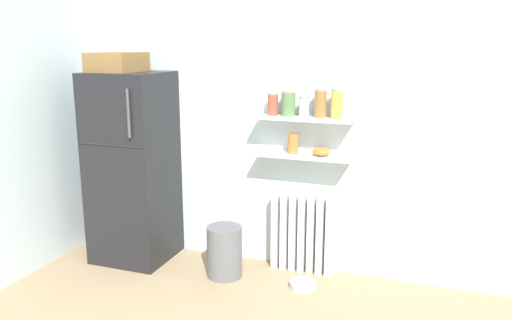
{
  "coord_description": "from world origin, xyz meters",
  "views": [
    {
      "loc": [
        1.07,
        -2.18,
        1.99
      ],
      "look_at": [
        -0.3,
        1.6,
        1.05
      ],
      "focal_mm": 35.95,
      "sensor_mm": 36.0,
      "label": 1
    }
  ],
  "objects_px": {
    "storage_jar_1": "(288,103)",
    "storage_jar_2": "(304,107)",
    "radiator": "(302,233)",
    "shelf_bowl": "(321,152)",
    "storage_jar_4": "(337,104)",
    "trash_bin": "(225,252)",
    "vase": "(293,144)",
    "refrigerator": "(132,164)",
    "storage_jar_0": "(273,104)",
    "storage_jar_3": "(320,103)",
    "pet_food_bowl": "(303,285)"
  },
  "relations": [
    {
      "from": "storage_jar_2",
      "to": "storage_jar_3",
      "type": "xyz_separation_m",
      "value": [
        0.14,
        0.0,
        0.03
      ]
    },
    {
      "from": "storage_jar_0",
      "to": "storage_jar_3",
      "type": "distance_m",
      "value": 0.41
    },
    {
      "from": "storage_jar_3",
      "to": "vase",
      "type": "bearing_deg",
      "value": -180.0
    },
    {
      "from": "storage_jar_2",
      "to": "shelf_bowl",
      "type": "xyz_separation_m",
      "value": [
        0.16,
        0.0,
        -0.36
      ]
    },
    {
      "from": "storage_jar_2",
      "to": "storage_jar_4",
      "type": "distance_m",
      "value": 0.27
    },
    {
      "from": "storage_jar_0",
      "to": "pet_food_bowl",
      "type": "xyz_separation_m",
      "value": [
        0.37,
        -0.29,
        -1.45
      ]
    },
    {
      "from": "storage_jar_1",
      "to": "pet_food_bowl",
      "type": "distance_m",
      "value": 1.5
    },
    {
      "from": "vase",
      "to": "storage_jar_3",
      "type": "bearing_deg",
      "value": 0.0
    },
    {
      "from": "refrigerator",
      "to": "storage_jar_2",
      "type": "distance_m",
      "value": 1.66
    },
    {
      "from": "storage_jar_4",
      "to": "shelf_bowl",
      "type": "distance_m",
      "value": 0.42
    },
    {
      "from": "refrigerator",
      "to": "storage_jar_1",
      "type": "relative_size",
      "value": 8.81
    },
    {
      "from": "storage_jar_1",
      "to": "vase",
      "type": "xyz_separation_m",
      "value": [
        0.05,
        -0.0,
        -0.34
      ]
    },
    {
      "from": "storage_jar_0",
      "to": "storage_jar_3",
      "type": "bearing_deg",
      "value": 0.0
    },
    {
      "from": "pet_food_bowl",
      "to": "shelf_bowl",
      "type": "bearing_deg",
      "value": 78.64
    },
    {
      "from": "storage_jar_4",
      "to": "trash_bin",
      "type": "xyz_separation_m",
      "value": [
        -0.87,
        -0.31,
        -1.27
      ]
    },
    {
      "from": "storage_jar_3",
      "to": "storage_jar_4",
      "type": "distance_m",
      "value": 0.14
    },
    {
      "from": "radiator",
      "to": "shelf_bowl",
      "type": "relative_size",
      "value": 4.54
    },
    {
      "from": "radiator",
      "to": "storage_jar_0",
      "type": "distance_m",
      "value": 1.16
    },
    {
      "from": "storage_jar_1",
      "to": "trash_bin",
      "type": "bearing_deg",
      "value": -145.96
    },
    {
      "from": "storage_jar_0",
      "to": "storage_jar_1",
      "type": "height_order",
      "value": "storage_jar_1"
    },
    {
      "from": "storage_jar_0",
      "to": "storage_jar_4",
      "type": "height_order",
      "value": "storage_jar_4"
    },
    {
      "from": "refrigerator",
      "to": "storage_jar_2",
      "type": "height_order",
      "value": "refrigerator"
    },
    {
      "from": "storage_jar_4",
      "to": "storage_jar_3",
      "type": "bearing_deg",
      "value": 180.0
    },
    {
      "from": "storage_jar_4",
      "to": "trash_bin",
      "type": "relative_size",
      "value": 0.53
    },
    {
      "from": "refrigerator",
      "to": "storage_jar_0",
      "type": "relative_size",
      "value": 9.8
    },
    {
      "from": "storage_jar_2",
      "to": "storage_jar_1",
      "type": "bearing_deg",
      "value": 180.0
    },
    {
      "from": "storage_jar_4",
      "to": "vase",
      "type": "relative_size",
      "value": 1.4
    },
    {
      "from": "storage_jar_4",
      "to": "storage_jar_1",
      "type": "bearing_deg",
      "value": 180.0
    },
    {
      "from": "storage_jar_3",
      "to": "vase",
      "type": "distance_m",
      "value": 0.41
    },
    {
      "from": "storage_jar_4",
      "to": "pet_food_bowl",
      "type": "height_order",
      "value": "storage_jar_4"
    },
    {
      "from": "storage_jar_3",
      "to": "vase",
      "type": "xyz_separation_m",
      "value": [
        -0.22,
        -0.0,
        -0.35
      ]
    },
    {
      "from": "vase",
      "to": "storage_jar_2",
      "type": "bearing_deg",
      "value": -0.0
    },
    {
      "from": "refrigerator",
      "to": "radiator",
      "type": "distance_m",
      "value": 1.66
    },
    {
      "from": "radiator",
      "to": "pet_food_bowl",
      "type": "xyz_separation_m",
      "value": [
        0.1,
        -0.32,
        -0.32
      ]
    },
    {
      "from": "storage_jar_4",
      "to": "radiator",
      "type": "bearing_deg",
      "value": 173.67
    },
    {
      "from": "storage_jar_1",
      "to": "storage_jar_4",
      "type": "height_order",
      "value": "storage_jar_4"
    },
    {
      "from": "radiator",
      "to": "vase",
      "type": "height_order",
      "value": "vase"
    },
    {
      "from": "storage_jar_0",
      "to": "storage_jar_4",
      "type": "relative_size",
      "value": 0.81
    },
    {
      "from": "shelf_bowl",
      "to": "pet_food_bowl",
      "type": "xyz_separation_m",
      "value": [
        -0.06,
        -0.29,
        -1.07
      ]
    },
    {
      "from": "storage_jar_0",
      "to": "refrigerator",
      "type": "bearing_deg",
      "value": -170.89
    },
    {
      "from": "storage_jar_2",
      "to": "trash_bin",
      "type": "height_order",
      "value": "storage_jar_2"
    },
    {
      "from": "pet_food_bowl",
      "to": "storage_jar_3",
      "type": "bearing_deg",
      "value": 82.46
    },
    {
      "from": "storage_jar_4",
      "to": "pet_food_bowl",
      "type": "bearing_deg",
      "value": -120.87
    },
    {
      "from": "storage_jar_1",
      "to": "storage_jar_2",
      "type": "bearing_deg",
      "value": -0.0
    },
    {
      "from": "refrigerator",
      "to": "radiator",
      "type": "relative_size",
      "value": 2.73
    },
    {
      "from": "radiator",
      "to": "shelf_bowl",
      "type": "bearing_deg",
      "value": -10.94
    },
    {
      "from": "trash_bin",
      "to": "shelf_bowl",
      "type": "bearing_deg",
      "value": 22.49
    },
    {
      "from": "storage_jar_2",
      "to": "vase",
      "type": "height_order",
      "value": "storage_jar_2"
    },
    {
      "from": "refrigerator",
      "to": "pet_food_bowl",
      "type": "bearing_deg",
      "value": -3.02
    },
    {
      "from": "storage_jar_4",
      "to": "storage_jar_2",
      "type": "bearing_deg",
      "value": -180.0
    }
  ]
}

